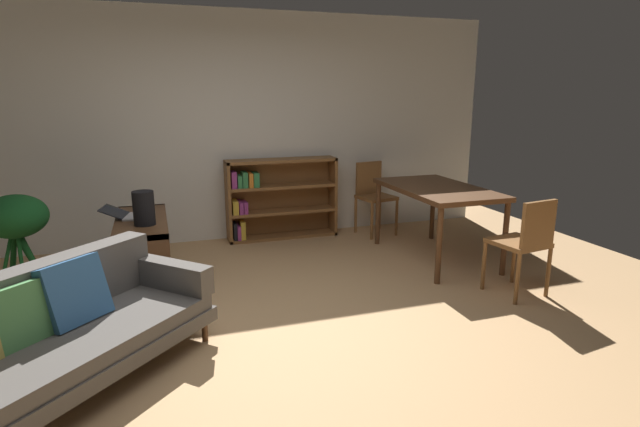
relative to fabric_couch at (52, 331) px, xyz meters
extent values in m
plane|color=tan|center=(1.49, 0.27, -0.37)|extent=(8.16, 8.16, 0.00)
cube|color=silver|center=(1.49, 2.97, 0.98)|extent=(6.80, 0.10, 2.70)
cylinder|color=#56351E|center=(0.92, 0.31, -0.29)|extent=(0.04, 0.04, 0.15)
cylinder|color=#56351E|center=(0.45, 0.79, -0.29)|extent=(0.04, 0.04, 0.15)
cube|color=#56514C|center=(0.07, -0.05, -0.17)|extent=(1.89, 1.88, 0.10)
cube|color=#56514C|center=(0.07, -0.05, -0.07)|extent=(1.81, 1.80, 0.10)
cube|color=#56514C|center=(-0.14, 0.16, 0.17)|extent=(1.41, 1.39, 0.38)
cube|color=#56514C|center=(0.69, 0.55, 0.09)|extent=(0.63, 0.64, 0.21)
cube|color=#4C894C|center=(-0.17, -0.07, 0.14)|extent=(0.38, 0.38, 0.37)
cube|color=#336093|center=(0.11, 0.18, 0.17)|extent=(0.47, 0.47, 0.43)
cube|color=#56351E|center=(0.50, 2.20, -0.05)|extent=(0.45, 0.04, 0.64)
cube|color=#56351E|center=(0.50, 1.01, -0.05)|extent=(0.45, 0.04, 0.64)
cube|color=#56351E|center=(0.50, 1.60, -0.07)|extent=(0.45, 1.20, 0.04)
cube|color=#56351E|center=(0.50, 1.60, 0.25)|extent=(0.45, 1.24, 0.04)
cube|color=#56351E|center=(0.50, 1.60, -0.35)|extent=(0.45, 1.20, 0.04)
cube|color=silver|center=(0.49, 1.69, 0.28)|extent=(0.29, 0.34, 0.02)
cube|color=black|center=(0.27, 1.74, 0.33)|extent=(0.26, 0.32, 0.10)
cylinder|color=black|center=(0.54, 1.38, 0.42)|extent=(0.18, 0.18, 0.30)
cylinder|color=slate|center=(0.54, 1.38, 0.48)|extent=(0.10, 0.10, 0.01)
cylinder|color=brown|center=(-0.50, 1.59, -0.26)|extent=(0.27, 0.27, 0.22)
cylinder|color=#195623|center=(-0.42, 1.57, 0.03)|extent=(0.19, 0.09, 0.37)
cylinder|color=#195623|center=(-0.47, 1.70, 0.05)|extent=(0.10, 0.27, 0.43)
cylinder|color=#195623|center=(-0.55, 1.66, 0.11)|extent=(0.16, 0.19, 0.53)
cylinder|color=#195623|center=(-0.56, 1.54, 0.11)|extent=(0.17, 0.13, 0.53)
cylinder|color=#195623|center=(-0.48, 1.51, 0.16)|extent=(0.07, 0.19, 0.61)
ellipsoid|color=#195623|center=(-0.50, 1.59, 0.38)|extent=(0.53, 0.53, 0.37)
cylinder|color=#56351E|center=(3.12, 2.12, 0.00)|extent=(0.06, 0.06, 0.74)
cylinder|color=#56351E|center=(3.12, 0.77, 0.00)|extent=(0.06, 0.06, 0.74)
cylinder|color=#56351E|center=(3.86, 2.12, 0.00)|extent=(0.06, 0.06, 0.74)
cylinder|color=#56351E|center=(3.86, 0.77, 0.00)|extent=(0.06, 0.06, 0.74)
cube|color=#56351E|center=(3.49, 1.44, 0.40)|extent=(0.84, 1.45, 0.05)
cylinder|color=brown|center=(3.51, 2.38, -0.14)|extent=(0.04, 0.04, 0.46)
cylinder|color=brown|center=(3.14, 2.31, -0.14)|extent=(0.04, 0.04, 0.46)
cylinder|color=brown|center=(3.44, 2.74, -0.14)|extent=(0.04, 0.04, 0.46)
cylinder|color=brown|center=(3.07, 2.67, -0.14)|extent=(0.04, 0.04, 0.46)
cube|color=brown|center=(3.29, 2.52, 0.11)|extent=(0.48, 0.47, 0.04)
cube|color=brown|center=(3.25, 2.70, 0.33)|extent=(0.37, 0.10, 0.41)
cylinder|color=brown|center=(3.44, 0.51, -0.14)|extent=(0.04, 0.04, 0.45)
cylinder|color=brown|center=(3.82, 0.57, -0.14)|extent=(0.04, 0.04, 0.45)
cylinder|color=brown|center=(3.50, 0.13, -0.14)|extent=(0.04, 0.04, 0.45)
cylinder|color=brown|center=(3.88, 0.19, -0.14)|extent=(0.04, 0.04, 0.45)
cube|color=brown|center=(3.66, 0.35, 0.10)|extent=(0.48, 0.48, 0.04)
cube|color=brown|center=(3.69, 0.16, 0.32)|extent=(0.38, 0.09, 0.39)
cube|color=brown|center=(1.46, 2.76, 0.12)|extent=(0.04, 0.30, 0.98)
cube|color=brown|center=(2.78, 2.76, 0.12)|extent=(0.04, 0.30, 0.98)
cube|color=brown|center=(2.12, 2.76, 0.60)|extent=(1.36, 0.30, 0.04)
cube|color=brown|center=(2.12, 2.76, -0.35)|extent=(1.36, 0.30, 0.04)
cube|color=brown|center=(2.12, 2.89, 0.12)|extent=(1.32, 0.04, 0.98)
cube|color=brown|center=(2.12, 2.76, -0.03)|extent=(1.32, 0.28, 0.04)
cube|color=brown|center=(2.12, 2.76, 0.28)|extent=(1.32, 0.28, 0.04)
cube|color=black|center=(1.52, 2.74, -0.23)|extent=(0.04, 0.19, 0.20)
cube|color=#993884|center=(1.56, 2.75, -0.25)|extent=(0.04, 0.23, 0.17)
cube|color=gold|center=(1.61, 2.74, -0.22)|extent=(0.06, 0.21, 0.22)
cube|color=gold|center=(1.53, 2.75, 0.06)|extent=(0.07, 0.24, 0.16)
cube|color=#993884|center=(1.60, 2.75, 0.06)|extent=(0.05, 0.24, 0.14)
cube|color=#993884|center=(1.65, 2.74, 0.05)|extent=(0.05, 0.22, 0.14)
cube|color=#993884|center=(1.53, 2.74, 0.40)|extent=(0.06, 0.19, 0.19)
cube|color=#337F47|center=(1.59, 2.74, 0.37)|extent=(0.05, 0.19, 0.15)
cube|color=#337F47|center=(1.66, 2.73, 0.39)|extent=(0.06, 0.19, 0.18)
cube|color=orange|center=(1.72, 2.74, 0.38)|extent=(0.05, 0.21, 0.17)
cube|color=#337F47|center=(1.79, 2.73, 0.38)|extent=(0.07, 0.18, 0.17)
camera|label=1|loc=(0.67, -3.13, 1.40)|focal=28.14mm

